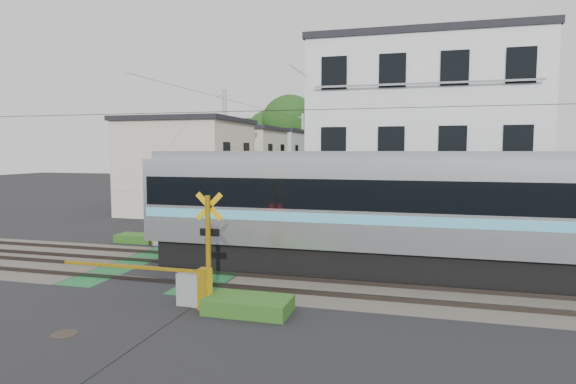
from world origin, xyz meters
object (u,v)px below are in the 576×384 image
(crossing_signal_near, at_px, (194,280))
(crossing_signal_far, at_px, (162,229))
(apartment_block, at_px, (421,141))
(manhole_cover, at_px, (64,334))
(pedestrian, at_px, (319,183))

(crossing_signal_near, xyz_separation_m, crossing_signal_far, (-5.17, 7.31, 0.00))
(crossing_signal_near, bearing_deg, crossing_signal_far, 125.29)
(apartment_block, distance_m, manhole_cover, 18.27)
(crossing_signal_near, height_order, apartment_block, apartment_block)
(crossing_signal_far, bearing_deg, apartment_block, 27.78)
(crossing_signal_near, distance_m, apartment_block, 14.95)
(crossing_signal_far, distance_m, pedestrian, 27.57)
(pedestrian, bearing_deg, crossing_signal_near, 80.23)
(apartment_block, bearing_deg, crossing_signal_near, -114.22)
(crossing_signal_near, distance_m, manhole_cover, 3.38)
(crossing_signal_far, xyz_separation_m, manhole_cover, (3.24, -9.99, -0.70))
(apartment_block, xyz_separation_m, pedestrian, (-9.54, 21.69, -3.72))
(crossing_signal_far, distance_m, apartment_block, 13.14)
(apartment_block, relative_size, manhole_cover, 17.30)
(apartment_block, relative_size, pedestrian, 5.43)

